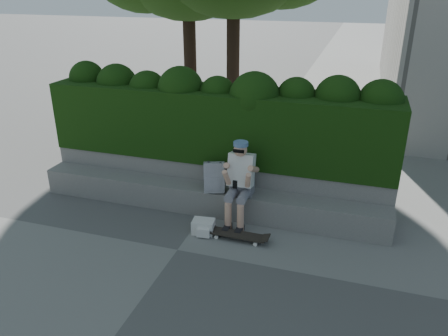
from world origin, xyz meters
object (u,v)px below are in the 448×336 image
(backpack_plaid, at_px, (214,177))
(skateboard, at_px, (237,235))
(person, at_px, (240,180))
(backpack_ground, at_px, (203,226))

(backpack_plaid, bearing_deg, skateboard, -65.74)
(person, bearing_deg, skateboard, -77.68)
(person, relative_size, backpack_plaid, 2.81)
(person, xyz_separation_m, backpack_ground, (-0.44, -0.50, -0.64))
(skateboard, xyz_separation_m, backpack_plaid, (-0.57, 0.61, 0.62))
(backpack_plaid, bearing_deg, person, -29.26)
(person, bearing_deg, backpack_plaid, 169.94)
(skateboard, bearing_deg, backpack_plaid, 134.43)
(skateboard, bearing_deg, backpack_ground, 178.75)
(backpack_plaid, height_order, backpack_ground, backpack_plaid)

